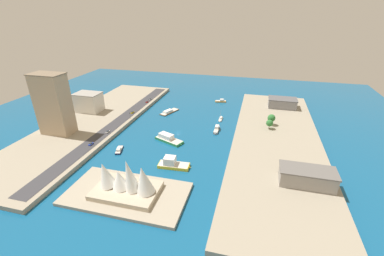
{
  "coord_description": "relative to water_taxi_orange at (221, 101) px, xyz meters",
  "views": [
    {
      "loc": [
        -65.31,
        201.28,
        102.4
      ],
      "look_at": [
        -12.74,
        -0.57,
        5.29
      ],
      "focal_mm": 24.32,
      "sensor_mm": 36.0,
      "label": 1
    }
  ],
  "objects": [
    {
      "name": "taxi_yellow_cab",
      "position": [
        81.8,
        66.8,
        2.86
      ],
      "size": [
        2.14,
        5.16,
        1.66
      ],
      "color": "black",
      "rests_on": "road_strip"
    },
    {
      "name": "peninsula_point",
      "position": [
        28.42,
        182.32,
        -0.27
      ],
      "size": [
        72.28,
        38.41,
        2.0
      ],
      "primitive_type": "cube",
      "color": "#A89E89",
      "rests_on": "ground_plane"
    },
    {
      "name": "water_taxi_orange",
      "position": [
        0.0,
        0.0,
        0.0
      ],
      "size": [
        13.65,
        6.95,
        3.55
      ],
      "color": "orange",
      "rests_on": "ground_plane"
    },
    {
      "name": "ferry_yellow_fast",
      "position": [
        11.75,
        146.35,
        1.43
      ],
      "size": [
        23.64,
        9.99,
        7.68
      ],
      "color": "yellow",
      "rests_on": "ground_plane"
    },
    {
      "name": "pickup_red",
      "position": [
        80.57,
        32.43,
        2.88
      ],
      "size": [
        1.96,
        4.59,
        1.71
      ],
      "color": "black",
      "rests_on": "road_strip"
    },
    {
      "name": "warehouse_low_gray",
      "position": [
        -68.33,
        9.14,
        6.88
      ],
      "size": [
        29.89,
        18.54,
        9.89
      ],
      "color": "gray",
      "rests_on": "quay_west"
    },
    {
      "name": "sedan_silver",
      "position": [
        80.75,
        22.63,
        2.81
      ],
      "size": [
        1.92,
        4.87,
        1.55
      ],
      "color": "black",
      "rests_on": "road_strip"
    },
    {
      "name": "hatchback_blue",
      "position": [
        82.61,
        137.64,
        2.85
      ],
      "size": [
        2.08,
        4.71,
        1.62
      ],
      "color": "black",
      "rests_on": "road_strip"
    },
    {
      "name": "park_tree_cluster",
      "position": [
        -55.3,
        64.99,
        8.22
      ],
      "size": [
        8.1,
        15.78,
        10.3
      ],
      "color": "brown",
      "rests_on": "quay_west"
    },
    {
      "name": "van_white",
      "position": [
        81.79,
        114.27,
        2.86
      ],
      "size": [
        2.09,
        4.39,
        1.67
      ],
      "color": "black",
      "rests_on": "road_strip"
    },
    {
      "name": "opera_landmark",
      "position": [
        27.9,
        182.32,
        8.76
      ],
      "size": [
        38.37,
        24.99,
        23.16
      ],
      "color": "#BCAD93",
      "rests_on": "peninsula_point"
    },
    {
      "name": "patrol_launch_navy",
      "position": [
        59.26,
        135.76,
        -0.18
      ],
      "size": [
        7.43,
        13.83,
        3.07
      ],
      "color": "#1E284C",
      "rests_on": "ground_plane"
    },
    {
      "name": "yacht_sleek_gray",
      "position": [
        -8.54,
        80.21,
        0.3
      ],
      "size": [
        4.08,
        16.84,
        4.37
      ],
      "color": "#999EA3",
      "rests_on": "ground_plane"
    },
    {
      "name": "apartment_midrise_tan",
      "position": [
        122.56,
        124.43,
        27.86
      ],
      "size": [
        27.28,
        15.84,
        51.84
      ],
      "color": "tan",
      "rests_on": "quay_east"
    },
    {
      "name": "carpark_squat_concrete",
      "position": [
        -75.7,
        148.06,
        7.16
      ],
      "size": [
        33.28,
        15.77,
        10.44
      ],
      "color": "gray",
      "rests_on": "quay_west"
    },
    {
      "name": "quay_west",
      "position": [
        -60.54,
        91.56,
        0.32
      ],
      "size": [
        70.0,
        240.0,
        3.17
      ],
      "primitive_type": "cube",
      "color": "#9E937F",
      "rests_on": "ground_plane"
    },
    {
      "name": "quay_east",
      "position": [
        109.75,
        91.56,
        0.32
      ],
      "size": [
        70.0,
        240.0,
        3.17
      ],
      "primitive_type": "cube",
      "color": "#9E937F",
      "rests_on": "ground_plane"
    },
    {
      "name": "ferry_green_doubledeck",
      "position": [
        27.78,
        109.87,
        0.92
      ],
      "size": [
        26.41,
        17.9,
        5.84
      ],
      "color": "#2D8C4C",
      "rests_on": "ground_plane"
    },
    {
      "name": "hotel_broad_white",
      "position": [
        127.95,
        71.92,
        11.64
      ],
      "size": [
        25.84,
        18.87,
        19.41
      ],
      "color": "silver",
      "rests_on": "quay_east"
    },
    {
      "name": "sailboat_small_white",
      "position": [
        -8.12,
        54.23,
        -0.26
      ],
      "size": [
        3.01,
        11.91,
        10.36
      ],
      "color": "white",
      "rests_on": "ground_plane"
    },
    {
      "name": "traffic_light_waterfront",
      "position": [
        76.94,
        81.07,
        6.24
      ],
      "size": [
        0.36,
        0.36,
        6.5
      ],
      "color": "black",
      "rests_on": "quay_east"
    },
    {
      "name": "ground_plane",
      "position": [
        24.61,
        91.56,
        -1.27
      ],
      "size": [
        440.0,
        440.0,
        0.0
      ],
      "primitive_type": "plane",
      "color": "#145684"
    },
    {
      "name": "barge_flat_brown",
      "position": [
        48.4,
        48.53,
        -0.09
      ],
      "size": [
        15.47,
        24.68,
        3.24
      ],
      "color": "brown",
      "rests_on": "ground_plane"
    },
    {
      "name": "road_strip",
      "position": [
        84.74,
        91.56,
        1.98
      ],
      "size": [
        12.74,
        228.0,
        0.15
      ],
      "primitive_type": "cube",
      "color": "#38383D",
      "rests_on": "quay_east"
    }
  ]
}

